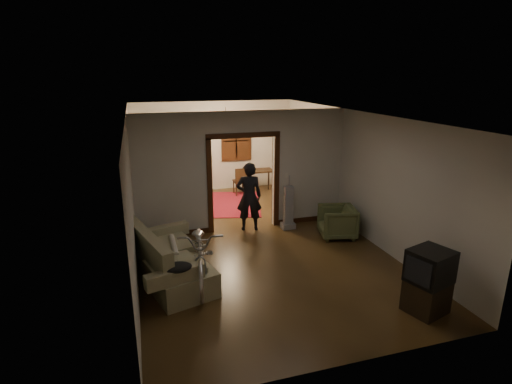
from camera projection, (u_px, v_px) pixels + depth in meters
name	position (u px, v px, depth m)	size (l,w,h in m)	color
floor	(252.00, 239.00, 9.03)	(5.00, 8.50, 0.01)	#332210
ceiling	(252.00, 114.00, 8.24)	(5.00, 8.50, 0.01)	white
wall_back	(214.00, 146.00, 12.54)	(5.00, 0.02, 2.80)	beige
wall_left	(132.00, 189.00, 7.94)	(0.02, 8.50, 2.80)	beige
wall_right	(355.00, 172.00, 9.33)	(0.02, 8.50, 2.80)	beige
partition_wall	(243.00, 172.00, 9.32)	(5.00, 0.14, 2.80)	beige
door_casing	(243.00, 184.00, 9.41)	(1.74, 0.20, 2.32)	#33190B
far_window	(236.00, 141.00, 12.65)	(0.98, 0.06, 1.28)	black
chandelier	(226.00, 122.00, 10.66)	(0.24, 0.24, 0.24)	#FFE0A5
light_switch	(286.00, 175.00, 9.59)	(0.08, 0.01, 0.12)	silver
sofa	(170.00, 255.00, 7.13)	(0.95, 2.11, 0.97)	#7A7851
rolled_paper	(174.00, 245.00, 7.43)	(0.11, 0.11, 0.87)	beige
jacket	(177.00, 267.00, 6.26)	(0.46, 0.34, 0.13)	black
bicycle	(201.00, 252.00, 7.09)	(0.73, 2.11, 1.11)	silver
armchair	(337.00, 222.00, 9.08)	(0.77, 0.79, 0.72)	#535D34
tv_stand	(426.00, 296.00, 6.23)	(0.58, 0.52, 0.52)	black
crt_tv	(430.00, 266.00, 6.09)	(0.60, 0.54, 0.52)	black
vacuum	(288.00, 207.00, 9.53)	(0.32, 0.26, 1.05)	gray
person	(249.00, 197.00, 9.37)	(0.60, 0.39, 1.65)	black
oriental_rug	(228.00, 204.00, 11.46)	(1.78, 2.34, 0.02)	maroon
locker	(173.00, 165.00, 11.87)	(0.99, 0.55, 1.99)	#22341F
globe	(171.00, 133.00, 11.60)	(0.28, 0.28, 0.28)	#1E5972
desk	(258.00, 181.00, 12.51)	(0.95, 0.53, 0.71)	black
desk_chair	(240.00, 181.00, 12.24)	(0.38, 0.38, 0.86)	black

